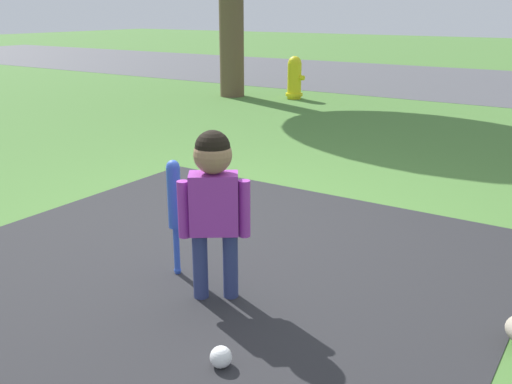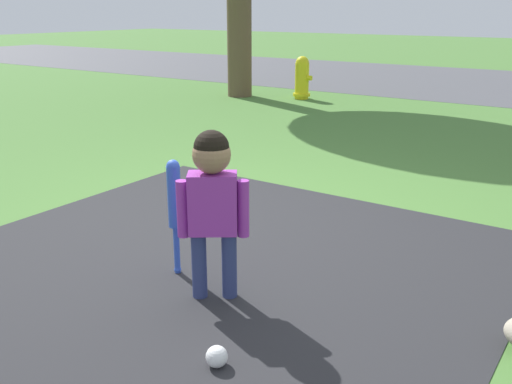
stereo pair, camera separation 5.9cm
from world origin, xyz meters
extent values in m
plane|color=#477533|center=(0.00, 0.00, 0.00)|extent=(60.00, 60.00, 0.00)
cube|color=#4C4C51|center=(0.00, 9.52, 0.00)|extent=(40.00, 6.00, 0.01)
cylinder|color=navy|center=(0.34, -1.00, 0.19)|extent=(0.08, 0.08, 0.38)
cylinder|color=navy|center=(0.48, -0.91, 0.19)|extent=(0.08, 0.08, 0.38)
cube|color=purple|center=(0.41, -0.95, 0.54)|extent=(0.29, 0.26, 0.32)
cylinder|color=purple|center=(0.28, -1.05, 0.51)|extent=(0.06, 0.06, 0.31)
cylinder|color=purple|center=(0.54, -0.86, 0.51)|extent=(0.06, 0.06, 0.31)
sphere|color=#997051|center=(0.41, -0.95, 0.80)|extent=(0.20, 0.20, 0.20)
sphere|color=black|center=(0.41, -0.95, 0.84)|extent=(0.18, 0.18, 0.18)
sphere|color=blue|center=(0.05, -0.85, 0.02)|extent=(0.04, 0.04, 0.04)
cylinder|color=blue|center=(0.05, -0.85, 0.15)|extent=(0.04, 0.04, 0.30)
cylinder|color=blue|center=(0.05, -0.85, 0.48)|extent=(0.08, 0.08, 0.36)
sphere|color=blue|center=(0.05, -0.85, 0.66)|extent=(0.07, 0.07, 0.07)
sphere|color=white|center=(0.81, -1.45, 0.05)|extent=(0.10, 0.10, 0.10)
cylinder|color=yellow|center=(-2.76, 5.52, 0.31)|extent=(0.24, 0.24, 0.61)
sphere|color=yellow|center=(-2.76, 5.52, 0.61)|extent=(0.23, 0.23, 0.23)
cylinder|color=yellow|center=(-2.76, 5.52, 0.07)|extent=(0.30, 0.30, 0.05)
cylinder|color=yellow|center=(-2.63, 5.52, 0.37)|extent=(0.11, 0.08, 0.08)
camera|label=1|loc=(2.12, -3.17, 1.51)|focal=40.00mm
camera|label=2|loc=(2.17, -3.14, 1.51)|focal=40.00mm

